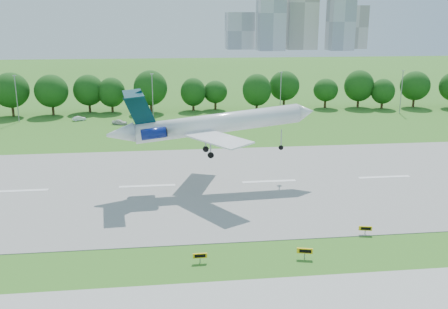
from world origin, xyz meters
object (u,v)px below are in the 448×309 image
(airliner, at_px, (208,124))
(taxi_sign_left, at_px, (305,251))
(service_vehicle_b, at_px, (120,122))
(service_vehicle_a, at_px, (79,119))

(airliner, distance_m, taxi_sign_left, 29.96)
(taxi_sign_left, relative_size, service_vehicle_b, 0.46)
(service_vehicle_a, bearing_deg, airliner, -175.67)
(taxi_sign_left, relative_size, service_vehicle_a, 0.52)
(service_vehicle_a, distance_m, service_vehicle_b, 12.81)
(airliner, bearing_deg, service_vehicle_a, 110.57)
(service_vehicle_b, bearing_deg, service_vehicle_a, 76.90)
(taxi_sign_left, distance_m, service_vehicle_a, 92.35)
(taxi_sign_left, height_order, service_vehicle_a, taxi_sign_left)
(airliner, relative_size, taxi_sign_left, 19.05)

